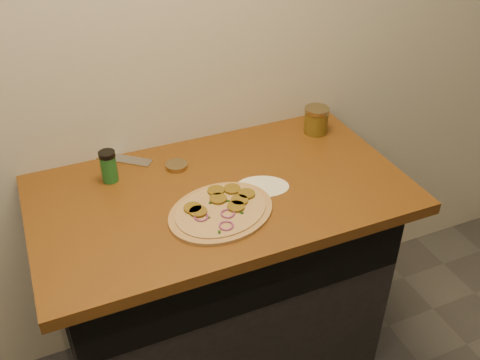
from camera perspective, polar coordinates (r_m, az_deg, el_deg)
name	(u,v)px	position (r m, az deg, el deg)	size (l,w,h in m)	color
cabinet	(220,285)	(2.05, -2.18, -11.12)	(1.10, 0.60, 0.86)	black
countertop	(220,193)	(1.74, -2.13, -1.36)	(1.20, 0.70, 0.04)	brown
pizza	(221,210)	(1.62, -2.03, -3.25)	(0.42, 0.42, 0.02)	tan
chefs_knife	(96,154)	(1.95, -15.11, 2.70)	(0.30, 0.25, 0.02)	#B7BAC1
mason_jar_lid	(177,166)	(1.83, -6.78, 1.53)	(0.08, 0.08, 0.02)	#9B865A
salsa_jar	(316,120)	(2.03, 8.13, 6.35)	(0.09, 0.09, 0.10)	maroon
spice_shaker	(109,166)	(1.78, -13.83, 1.43)	(0.05, 0.05, 0.11)	#1E6027
flour_spill	(263,186)	(1.73, 2.42, -0.67)	(0.17, 0.17, 0.00)	silver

